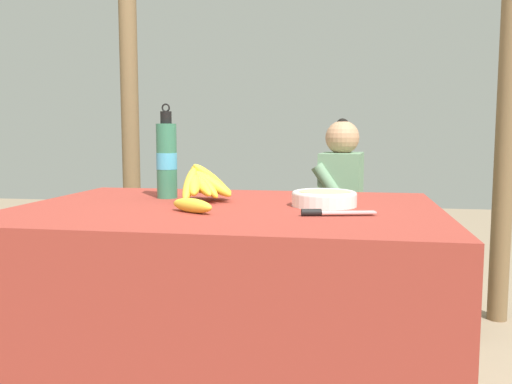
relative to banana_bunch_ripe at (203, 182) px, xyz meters
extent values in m
cube|color=maroon|center=(0.10, -0.09, -0.46)|extent=(1.30, 0.96, 0.79)
sphere|color=#4C381E|center=(-0.03, 0.00, 0.00)|extent=(0.05, 0.05, 0.05)
ellipsoid|color=gold|center=(-0.03, -0.06, 0.00)|extent=(0.05, 0.16, 0.12)
ellipsoid|color=gold|center=(-0.01, -0.06, 0.00)|extent=(0.08, 0.16, 0.09)
ellipsoid|color=gold|center=(0.01, -0.04, 0.00)|extent=(0.12, 0.14, 0.09)
ellipsoid|color=gold|center=(0.01, -0.03, 0.00)|extent=(0.13, 0.09, 0.11)
ellipsoid|color=gold|center=(0.03, -0.01, 0.00)|extent=(0.16, 0.06, 0.11)
ellipsoid|color=gold|center=(0.03, 0.01, 0.00)|extent=(0.15, 0.06, 0.10)
ellipsoid|color=gold|center=(0.02, 0.03, 0.00)|extent=(0.15, 0.11, 0.14)
ellipsoid|color=gold|center=(0.01, 0.04, 0.00)|extent=(0.14, 0.14, 0.11)
ellipsoid|color=gold|center=(-0.01, 0.05, 0.00)|extent=(0.09, 0.15, 0.12)
ellipsoid|color=gold|center=(-0.03, 0.05, 0.00)|extent=(0.06, 0.15, 0.13)
cylinder|color=white|center=(0.40, -0.04, -0.05)|extent=(0.20, 0.20, 0.04)
torus|color=white|center=(0.40, -0.04, -0.03)|extent=(0.20, 0.20, 0.02)
cylinder|color=#D1B77A|center=(0.40, -0.04, -0.02)|extent=(0.16, 0.16, 0.01)
cylinder|color=#337556|center=(-0.15, 0.08, 0.07)|extent=(0.07, 0.07, 0.26)
cylinder|color=#47A8D1|center=(-0.15, 0.08, 0.07)|extent=(0.07, 0.07, 0.06)
cylinder|color=black|center=(-0.15, 0.08, 0.22)|extent=(0.04, 0.04, 0.04)
torus|color=black|center=(-0.15, 0.08, 0.25)|extent=(0.03, 0.01, 0.03)
ellipsoid|color=gold|center=(0.04, -0.25, -0.04)|extent=(0.16, 0.12, 0.04)
cube|color=#BCBCC1|center=(0.48, -0.23, -0.05)|extent=(0.15, 0.06, 0.00)
cylinder|color=black|center=(0.38, -0.25, -0.05)|extent=(0.06, 0.03, 0.02)
cube|color=brown|center=(0.23, 1.09, -0.45)|extent=(1.70, 0.32, 0.04)
cube|color=brown|center=(-0.51, 0.97, -0.66)|extent=(0.06, 0.06, 0.39)
cube|color=brown|center=(0.98, 0.97, -0.66)|extent=(0.06, 0.06, 0.39)
cube|color=brown|center=(-0.51, 1.21, -0.66)|extent=(0.06, 0.06, 0.39)
cube|color=brown|center=(0.98, 1.21, -0.66)|extent=(0.06, 0.06, 0.39)
cylinder|color=#232328|center=(0.17, 0.99, -0.65)|extent=(0.09, 0.09, 0.42)
cylinder|color=#232328|center=(0.29, 0.98, -0.43)|extent=(0.31, 0.11, 0.09)
cylinder|color=#232328|center=(0.19, 1.17, -0.65)|extent=(0.09, 0.09, 0.42)
cylinder|color=#232328|center=(0.31, 1.16, -0.43)|extent=(0.31, 0.11, 0.09)
cube|color=slate|center=(0.44, 1.06, -0.19)|extent=(0.23, 0.36, 0.50)
cylinder|color=slate|center=(0.39, 0.90, -0.10)|extent=(0.21, 0.08, 0.25)
cylinder|color=slate|center=(0.42, 1.22, -0.10)|extent=(0.21, 0.08, 0.25)
sphere|color=tan|center=(0.44, 1.06, 0.14)|extent=(0.17, 0.17, 0.17)
sphere|color=black|center=(0.44, 1.06, 0.20)|extent=(0.06, 0.06, 0.06)
sphere|color=#4C381E|center=(-0.23, 1.09, -0.37)|extent=(0.05, 0.05, 0.05)
ellipsoid|color=olive|center=(-0.22, 1.04, -0.38)|extent=(0.08, 0.14, 0.09)
ellipsoid|color=olive|center=(-0.20, 1.05, -0.38)|extent=(0.13, 0.14, 0.10)
ellipsoid|color=olive|center=(-0.18, 1.07, -0.38)|extent=(0.13, 0.09, 0.12)
ellipsoid|color=olive|center=(-0.19, 1.09, -0.38)|extent=(0.12, 0.04, 0.08)
ellipsoid|color=olive|center=(-0.19, 1.11, -0.38)|extent=(0.12, 0.09, 0.10)
ellipsoid|color=olive|center=(-0.21, 1.13, -0.38)|extent=(0.09, 0.12, 0.11)
ellipsoid|color=olive|center=(-0.22, 1.14, -0.38)|extent=(0.07, 0.13, 0.11)
cylinder|color=brown|center=(-0.82, 1.35, 0.38)|extent=(0.10, 0.10, 2.48)
cylinder|color=brown|center=(1.29, 1.35, 0.38)|extent=(0.10, 0.10, 2.48)
camera|label=1|loc=(0.48, -1.72, 0.16)|focal=38.00mm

